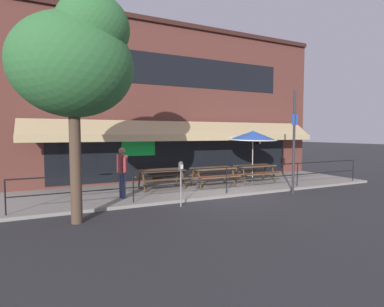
{
  "coord_description": "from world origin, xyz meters",
  "views": [
    {
      "loc": [
        -5.81,
        -8.92,
        2.27
      ],
      "look_at": [
        -0.77,
        1.6,
        1.5
      ],
      "focal_mm": 28.0,
      "sensor_mm": 36.0,
      "label": 1
    }
  ],
  "objects_px": {
    "street_sign_pole": "(294,141)",
    "picnic_table_centre": "(213,171)",
    "picnic_table_left": "(161,174)",
    "patio_umbrella_right": "(253,136)",
    "street_tree_curbside": "(77,60)",
    "pedestrian_walking": "(122,170)",
    "picnic_table_right": "(255,169)",
    "parking_meter_near": "(181,170)"
  },
  "relations": [
    {
      "from": "picnic_table_right",
      "to": "pedestrian_walking",
      "type": "distance_m",
      "value": 6.19
    },
    {
      "from": "picnic_table_right",
      "to": "picnic_table_left",
      "type": "bearing_deg",
      "value": 177.18
    },
    {
      "from": "picnic_table_centre",
      "to": "parking_meter_near",
      "type": "distance_m",
      "value": 3.45
    },
    {
      "from": "picnic_table_centre",
      "to": "parking_meter_near",
      "type": "bearing_deg",
      "value": -136.66
    },
    {
      "from": "picnic_table_left",
      "to": "picnic_table_right",
      "type": "distance_m",
      "value": 4.38
    },
    {
      "from": "picnic_table_centre",
      "to": "picnic_table_right",
      "type": "xyz_separation_m",
      "value": [
        2.19,
        0.06,
        0.0
      ]
    },
    {
      "from": "street_sign_pole",
      "to": "street_tree_curbside",
      "type": "bearing_deg",
      "value": -176.21
    },
    {
      "from": "pedestrian_walking",
      "to": "street_sign_pole",
      "type": "height_order",
      "value": "street_sign_pole"
    },
    {
      "from": "picnic_table_right",
      "to": "patio_umbrella_right",
      "type": "height_order",
      "value": "patio_umbrella_right"
    },
    {
      "from": "pedestrian_walking",
      "to": "street_tree_curbside",
      "type": "xyz_separation_m",
      "value": [
        -1.53,
        -2.08,
        3.03
      ]
    },
    {
      "from": "picnic_table_right",
      "to": "picnic_table_centre",
      "type": "bearing_deg",
      "value": -178.44
    },
    {
      "from": "picnic_table_right",
      "to": "street_sign_pole",
      "type": "height_order",
      "value": "street_sign_pole"
    },
    {
      "from": "picnic_table_right",
      "to": "street_sign_pole",
      "type": "distance_m",
      "value": 2.7
    },
    {
      "from": "pedestrian_walking",
      "to": "street_tree_curbside",
      "type": "height_order",
      "value": "street_tree_curbside"
    },
    {
      "from": "pedestrian_walking",
      "to": "parking_meter_near",
      "type": "relative_size",
      "value": 1.2
    },
    {
      "from": "parking_meter_near",
      "to": "patio_umbrella_right",
      "type": "bearing_deg",
      "value": 28.95
    },
    {
      "from": "patio_umbrella_right",
      "to": "parking_meter_near",
      "type": "relative_size",
      "value": 1.67
    },
    {
      "from": "patio_umbrella_right",
      "to": "street_tree_curbside",
      "type": "relative_size",
      "value": 0.42
    },
    {
      "from": "picnic_table_centre",
      "to": "pedestrian_walking",
      "type": "relative_size",
      "value": 1.05
    },
    {
      "from": "parking_meter_near",
      "to": "picnic_table_left",
      "type": "bearing_deg",
      "value": 83.47
    },
    {
      "from": "picnic_table_centre",
      "to": "street_tree_curbside",
      "type": "distance_m",
      "value": 7.01
    },
    {
      "from": "picnic_table_centre",
      "to": "patio_umbrella_right",
      "type": "xyz_separation_m",
      "value": [
        2.19,
        0.24,
        1.47
      ]
    },
    {
      "from": "picnic_table_left",
      "to": "patio_umbrella_right",
      "type": "xyz_separation_m",
      "value": [
        4.37,
        -0.04,
        1.47
      ]
    },
    {
      "from": "picnic_table_centre",
      "to": "street_sign_pole",
      "type": "bearing_deg",
      "value": -46.95
    },
    {
      "from": "picnic_table_left",
      "to": "street_sign_pole",
      "type": "bearing_deg",
      "value": -30.75
    },
    {
      "from": "patio_umbrella_right",
      "to": "pedestrian_walking",
      "type": "height_order",
      "value": "patio_umbrella_right"
    },
    {
      "from": "picnic_table_right",
      "to": "pedestrian_walking",
      "type": "relative_size",
      "value": 1.05
    },
    {
      "from": "street_tree_curbside",
      "to": "picnic_table_centre",
      "type": "bearing_deg",
      "value": 27.25
    },
    {
      "from": "picnic_table_centre",
      "to": "parking_meter_near",
      "type": "xyz_separation_m",
      "value": [
        -2.49,
        -2.35,
        0.44
      ]
    },
    {
      "from": "pedestrian_walking",
      "to": "picnic_table_right",
      "type": "bearing_deg",
      "value": 7.38
    },
    {
      "from": "picnic_table_right",
      "to": "street_tree_curbside",
      "type": "xyz_separation_m",
      "value": [
        -7.65,
        -2.87,
        3.38
      ]
    },
    {
      "from": "picnic_table_right",
      "to": "patio_umbrella_right",
      "type": "relative_size",
      "value": 0.76
    },
    {
      "from": "picnic_table_left",
      "to": "picnic_table_right",
      "type": "height_order",
      "value": "same"
    },
    {
      "from": "street_sign_pole",
      "to": "street_tree_curbside",
      "type": "xyz_separation_m",
      "value": [
        -7.62,
        -0.51,
        2.08
      ]
    },
    {
      "from": "patio_umbrella_right",
      "to": "street_sign_pole",
      "type": "distance_m",
      "value": 2.55
    },
    {
      "from": "picnic_table_centre",
      "to": "patio_umbrella_right",
      "type": "relative_size",
      "value": 0.76
    },
    {
      "from": "picnic_table_left",
      "to": "pedestrian_walking",
      "type": "relative_size",
      "value": 1.05
    },
    {
      "from": "picnic_table_centre",
      "to": "picnic_table_left",
      "type": "bearing_deg",
      "value": 172.83
    },
    {
      "from": "parking_meter_near",
      "to": "picnic_table_centre",
      "type": "bearing_deg",
      "value": 43.34
    },
    {
      "from": "pedestrian_walking",
      "to": "parking_meter_near",
      "type": "xyz_separation_m",
      "value": [
        1.45,
        -1.61,
        0.09
      ]
    },
    {
      "from": "street_sign_pole",
      "to": "picnic_table_centre",
      "type": "bearing_deg",
      "value": 133.05
    },
    {
      "from": "picnic_table_right",
      "to": "pedestrian_walking",
      "type": "xyz_separation_m",
      "value": [
        -6.12,
        -0.79,
        0.35
      ]
    }
  ]
}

